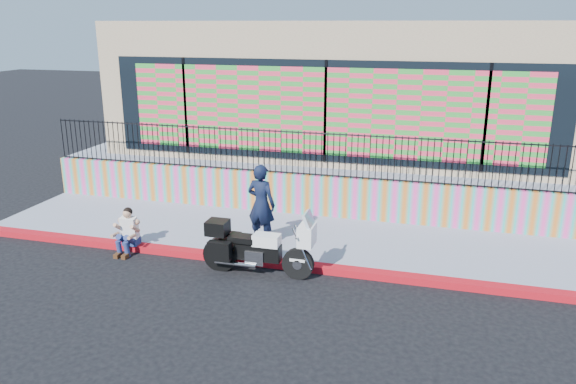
% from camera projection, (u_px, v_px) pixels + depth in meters
% --- Properties ---
extents(ground, '(90.00, 90.00, 0.00)m').
position_uv_depth(ground, '(284.00, 267.00, 12.44)').
color(ground, black).
rests_on(ground, ground).
extents(red_curb, '(16.00, 0.30, 0.15)m').
position_uv_depth(red_curb, '(284.00, 264.00, 12.42)').
color(red_curb, '#AB0C12').
rests_on(red_curb, ground).
extents(sidewalk, '(16.00, 3.00, 0.15)m').
position_uv_depth(sidewalk, '(303.00, 238.00, 13.94)').
color(sidewalk, gray).
rests_on(sidewalk, ground).
extents(mural_wall, '(16.00, 0.20, 1.10)m').
position_uv_depth(mural_wall, '(317.00, 195.00, 15.23)').
color(mural_wall, '#FB42A2').
rests_on(mural_wall, sidewalk).
extents(metal_fence, '(15.80, 0.04, 1.20)m').
position_uv_depth(metal_fence, '(318.00, 154.00, 14.90)').
color(metal_fence, black).
rests_on(metal_fence, mural_wall).
extents(elevated_platform, '(16.00, 10.00, 1.25)m').
position_uv_depth(elevated_platform, '(349.00, 157.00, 19.96)').
color(elevated_platform, gray).
rests_on(elevated_platform, ground).
extents(storefront_building, '(14.00, 8.06, 4.00)m').
position_uv_depth(storefront_building, '(350.00, 83.00, 19.00)').
color(storefront_building, tan).
rests_on(storefront_building, elevated_platform).
extents(police_motorcycle, '(2.42, 0.80, 1.51)m').
position_uv_depth(police_motorcycle, '(256.00, 246.00, 11.95)').
color(police_motorcycle, black).
rests_on(police_motorcycle, ground).
extents(police_officer, '(0.78, 0.59, 1.93)m').
position_uv_depth(police_officer, '(261.00, 204.00, 13.16)').
color(police_officer, black).
rests_on(police_officer, sidewalk).
extents(seated_man, '(0.54, 0.71, 1.06)m').
position_uv_depth(seated_man, '(127.00, 235.00, 13.07)').
color(seated_man, navy).
rests_on(seated_man, ground).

